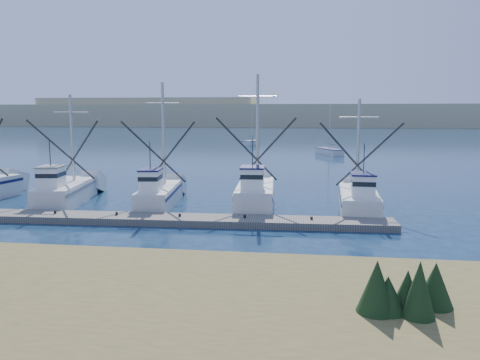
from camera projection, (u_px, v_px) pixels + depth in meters
name	position (u px, v px, depth m)	size (l,w,h in m)	color
ground	(250.00, 255.00, 22.31)	(500.00, 500.00, 0.00)	#0C1D39
floating_dock	(132.00, 219.00, 28.96)	(31.90, 2.13, 0.43)	slate
dune_ridge	(298.00, 115.00, 227.56)	(360.00, 60.00, 10.00)	tan
trawler_fleet	(160.00, 193.00, 33.66)	(31.48, 8.20, 9.41)	silver
sailboat_near	(329.00, 152.00, 74.23)	(4.32, 6.81, 8.10)	silver
sailboat_far	(251.00, 143.00, 94.45)	(3.25, 5.02, 8.10)	silver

